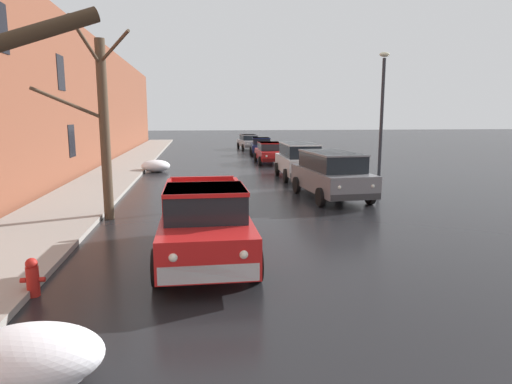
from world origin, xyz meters
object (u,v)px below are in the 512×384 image
Objects in this scene: suv_white_parked_kerbside_mid at (299,159)px; sedan_silver_at_far_intersection at (249,142)px; street_lamp_post at (382,115)px; sedan_red_parked_far_down_block at (270,152)px; fire_hydrant at (33,277)px; bare_tree_second_along_sidewalk at (103,125)px; pickup_truck_red_approaching_near_lane at (205,222)px; suv_grey_parked_kerbside_close at (331,173)px; sedan_darkblue_queued_behind_truck at (261,146)px.

suv_white_parked_kerbside_mid reaches higher than sedan_silver_at_far_intersection.
sedan_red_parked_far_down_block is at bearing 103.34° from street_lamp_post.
fire_hydrant is (-8.08, -34.97, -0.40)m from sedan_silver_at_far_intersection.
fire_hydrant is at bearing -119.88° from suv_white_parked_kerbside_mid.
bare_tree_second_along_sidewalk is 30.04m from sedan_silver_at_far_intersection.
suv_grey_parked_kerbside_close is at bearing 54.30° from pickup_truck_red_approaching_near_lane.
suv_white_parked_kerbside_mid is 1.04× the size of sedan_silver_at_far_intersection.
sedan_red_parked_far_down_block is (4.87, 20.36, -0.13)m from pickup_truck_red_approaching_near_lane.
pickup_truck_red_approaching_near_lane reaches higher than sedan_darkblue_queued_behind_truck.
street_lamp_post is at bearing -83.77° from sedan_silver_at_far_intersection.
sedan_red_parked_far_down_block and sedan_darkblue_queued_behind_truck have the same top height.
sedan_darkblue_queued_behind_truck is at bearing 79.02° from pickup_truck_red_approaching_near_lane.
sedan_darkblue_queued_behind_truck is at bearing -87.58° from sedan_silver_at_far_intersection.
fire_hydrant is (-0.17, -6.07, -2.56)m from bare_tree_second_along_sidewalk.
fire_hydrant is at bearing -110.00° from sedan_red_parked_far_down_block.
suv_grey_parked_kerbside_close reaches higher than sedan_red_parked_far_down_block.
suv_white_parked_kerbside_mid reaches higher than pickup_truck_red_approaching_near_lane.
suv_white_parked_kerbside_mid is at bearing -88.18° from sedan_red_parked_far_down_block.
suv_grey_parked_kerbside_close is at bearing 46.53° from fire_hydrant.
street_lamp_post is (2.71, -24.85, 2.51)m from sedan_silver_at_far_intersection.
bare_tree_second_along_sidewalk is 1.01× the size of street_lamp_post.
street_lamp_post is (2.61, 1.50, 2.27)m from suv_grey_parked_kerbside_close.
suv_grey_parked_kerbside_close is 1.07× the size of sedan_silver_at_far_intersection.
suv_grey_parked_kerbside_close is at bearing -90.49° from sedan_darkblue_queued_behind_truck.
sedan_silver_at_far_intersection is (-0.10, 26.35, -0.24)m from suv_grey_parked_kerbside_close.
suv_grey_parked_kerbside_close is 11.90m from fire_hydrant.
sedan_silver_at_far_intersection is 0.78× the size of street_lamp_post.
sedan_darkblue_queued_behind_truck is (0.12, 14.23, -0.24)m from suv_white_parked_kerbside_mid.
bare_tree_second_along_sidewalk is 5.74m from pickup_truck_red_approaching_near_lane.
bare_tree_second_along_sidewalk reaches higher than suv_white_parked_kerbside_mid.
street_lamp_post is at bearing 48.07° from pickup_truck_red_approaching_near_lane.
street_lamp_post is at bearing 20.91° from bare_tree_second_along_sidewalk.
pickup_truck_red_approaching_near_lane is at bearing -111.86° from suv_white_parked_kerbside_mid.
sedan_red_parked_far_down_block is at bearing 76.54° from pickup_truck_red_approaching_near_lane.
sedan_red_parked_far_down_block is at bearing -90.40° from sedan_silver_at_far_intersection.
pickup_truck_red_approaching_near_lane is 0.86× the size of street_lamp_post.
sedan_silver_at_far_intersection is 35.89m from fire_hydrant.
suv_white_parked_kerbside_mid is 1.07× the size of sedan_red_parked_far_down_block.
pickup_truck_red_approaching_near_lane is at bearing -98.45° from sedan_silver_at_far_intersection.
fire_hydrant is at bearing -103.01° from sedan_silver_at_far_intersection.
sedan_darkblue_queued_behind_truck is at bearing 89.51° from suv_grey_parked_kerbside_close.
suv_grey_parked_kerbside_close is 1.21× the size of sedan_darkblue_queued_behind_truck.
fire_hydrant is (-8.18, -8.62, -0.63)m from suv_grey_parked_kerbside_close.
suv_white_parked_kerbside_mid is 5.42m from street_lamp_post.
bare_tree_second_along_sidewalk is 1.25× the size of suv_white_parked_kerbside_mid.
suv_white_parked_kerbside_mid is at bearing 89.49° from suv_grey_parked_kerbside_close.
sedan_red_parked_far_down_block is at bearing 91.82° from suv_white_parked_kerbside_mid.
sedan_darkblue_queued_behind_truck is 6.43m from sedan_silver_at_far_intersection.
pickup_truck_red_approaching_near_lane is at bearing -56.72° from bare_tree_second_along_sidewalk.
pickup_truck_red_approaching_near_lane is at bearing -103.46° from sedan_red_parked_far_down_block.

